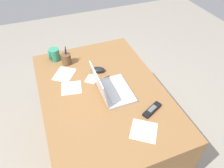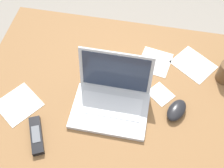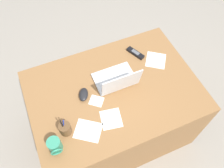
{
  "view_description": "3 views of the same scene",
  "coord_description": "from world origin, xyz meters",
  "px_view_note": "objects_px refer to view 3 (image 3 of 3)",
  "views": [
    {
      "loc": [
        -1.07,
        0.33,
        1.85
      ],
      "look_at": [
        -0.05,
        -0.06,
        0.82
      ],
      "focal_mm": 33.43,
      "sensor_mm": 36.0,
      "label": 1
    },
    {
      "loc": [
        0.08,
        -0.66,
        1.81
      ],
      "look_at": [
        -0.05,
        -0.02,
        0.84
      ],
      "focal_mm": 46.73,
      "sensor_mm": 36.0,
      "label": 2
    },
    {
      "loc": [
        0.37,
        0.84,
        2.23
      ],
      "look_at": [
        0.01,
        -0.01,
        0.81
      ],
      "focal_mm": 37.08,
      "sensor_mm": 36.0,
      "label": 3
    }
  ],
  "objects_px": {
    "computer_mouse": "(84,94)",
    "cordless_phone": "(135,53)",
    "laptop": "(117,80)",
    "pen_holder": "(65,129)",
    "coffee_mug_white": "(55,146)"
  },
  "relations": [
    {
      "from": "laptop",
      "to": "computer_mouse",
      "type": "bearing_deg",
      "value": 1.87
    },
    {
      "from": "computer_mouse",
      "to": "cordless_phone",
      "type": "bearing_deg",
      "value": -134.29
    },
    {
      "from": "pen_holder",
      "to": "cordless_phone",
      "type": "bearing_deg",
      "value": -149.62
    },
    {
      "from": "computer_mouse",
      "to": "coffee_mug_white",
      "type": "distance_m",
      "value": 0.43
    },
    {
      "from": "laptop",
      "to": "cordless_phone",
      "type": "bearing_deg",
      "value": -142.05
    },
    {
      "from": "laptop",
      "to": "cordless_phone",
      "type": "distance_m",
      "value": 0.33
    },
    {
      "from": "laptop",
      "to": "coffee_mug_white",
      "type": "height_order",
      "value": "laptop"
    },
    {
      "from": "computer_mouse",
      "to": "pen_holder",
      "type": "height_order",
      "value": "pen_holder"
    },
    {
      "from": "pen_holder",
      "to": "laptop",
      "type": "bearing_deg",
      "value": -154.41
    },
    {
      "from": "coffee_mug_white",
      "to": "pen_holder",
      "type": "relative_size",
      "value": 0.65
    },
    {
      "from": "coffee_mug_white",
      "to": "pen_holder",
      "type": "xyz_separation_m",
      "value": [
        -0.09,
        -0.09,
        -0.01
      ]
    },
    {
      "from": "coffee_mug_white",
      "to": "pen_holder",
      "type": "bearing_deg",
      "value": -136.98
    },
    {
      "from": "laptop",
      "to": "pen_holder",
      "type": "relative_size",
      "value": 1.9
    },
    {
      "from": "laptop",
      "to": "computer_mouse",
      "type": "xyz_separation_m",
      "value": [
        0.27,
        0.01,
        -0.03
      ]
    },
    {
      "from": "cordless_phone",
      "to": "pen_holder",
      "type": "distance_m",
      "value": 0.85
    }
  ]
}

